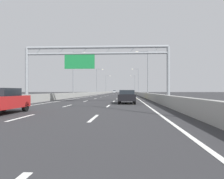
% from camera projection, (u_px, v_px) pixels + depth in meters
% --- Properties ---
extents(ground_plane, '(260.00, 260.00, 0.00)m').
position_uv_depth(ground_plane, '(119.00, 94.00, 98.70)').
color(ground_plane, '#2D2D30').
extents(lane_dash_left_1, '(0.16, 3.00, 0.01)m').
position_uv_depth(lane_dash_left_1, '(22.00, 118.00, 11.49)').
color(lane_dash_left_1, white).
rests_on(lane_dash_left_1, ground_plane).
extents(lane_dash_left_2, '(0.16, 3.00, 0.01)m').
position_uv_depth(lane_dash_left_2, '(68.00, 106.00, 20.47)').
color(lane_dash_left_2, white).
rests_on(lane_dash_left_2, ground_plane).
extents(lane_dash_left_3, '(0.16, 3.00, 0.01)m').
position_uv_depth(lane_dash_left_3, '(86.00, 101.00, 29.45)').
color(lane_dash_left_3, white).
rests_on(lane_dash_left_3, ground_plane).
extents(lane_dash_left_4, '(0.16, 3.00, 0.01)m').
position_uv_depth(lane_dash_left_4, '(95.00, 99.00, 38.44)').
color(lane_dash_left_4, white).
rests_on(lane_dash_left_4, ground_plane).
extents(lane_dash_left_5, '(0.16, 3.00, 0.01)m').
position_uv_depth(lane_dash_left_5, '(101.00, 97.00, 47.42)').
color(lane_dash_left_5, white).
rests_on(lane_dash_left_5, ground_plane).
extents(lane_dash_left_6, '(0.16, 3.00, 0.01)m').
position_uv_depth(lane_dash_left_6, '(105.00, 96.00, 56.40)').
color(lane_dash_left_6, white).
rests_on(lane_dash_left_6, ground_plane).
extents(lane_dash_left_7, '(0.16, 3.00, 0.01)m').
position_uv_depth(lane_dash_left_7, '(108.00, 95.00, 65.38)').
color(lane_dash_left_7, white).
rests_on(lane_dash_left_7, ground_plane).
extents(lane_dash_left_8, '(0.16, 3.00, 0.01)m').
position_uv_depth(lane_dash_left_8, '(110.00, 95.00, 74.36)').
color(lane_dash_left_8, white).
rests_on(lane_dash_left_8, ground_plane).
extents(lane_dash_left_9, '(0.16, 3.00, 0.01)m').
position_uv_depth(lane_dash_left_9, '(112.00, 94.00, 83.34)').
color(lane_dash_left_9, white).
rests_on(lane_dash_left_9, ground_plane).
extents(lane_dash_left_10, '(0.16, 3.00, 0.01)m').
position_uv_depth(lane_dash_left_10, '(114.00, 94.00, 92.33)').
color(lane_dash_left_10, white).
rests_on(lane_dash_left_10, ground_plane).
extents(lane_dash_left_11, '(0.16, 3.00, 0.01)m').
position_uv_depth(lane_dash_left_11, '(115.00, 94.00, 101.31)').
color(lane_dash_left_11, white).
rests_on(lane_dash_left_11, ground_plane).
extents(lane_dash_left_12, '(0.16, 3.00, 0.01)m').
position_uv_depth(lane_dash_left_12, '(116.00, 93.00, 110.29)').
color(lane_dash_left_12, white).
rests_on(lane_dash_left_12, ground_plane).
extents(lane_dash_left_13, '(0.16, 3.00, 0.01)m').
position_uv_depth(lane_dash_left_13, '(117.00, 93.00, 119.27)').
color(lane_dash_left_13, white).
rests_on(lane_dash_left_13, ground_plane).
extents(lane_dash_left_14, '(0.16, 3.00, 0.01)m').
position_uv_depth(lane_dash_left_14, '(117.00, 93.00, 128.25)').
color(lane_dash_left_14, white).
rests_on(lane_dash_left_14, ground_plane).
extents(lane_dash_left_15, '(0.16, 3.00, 0.01)m').
position_uv_depth(lane_dash_left_15, '(118.00, 93.00, 137.24)').
color(lane_dash_left_15, white).
rests_on(lane_dash_left_15, ground_plane).
extents(lane_dash_left_16, '(0.16, 3.00, 0.01)m').
position_uv_depth(lane_dash_left_16, '(118.00, 93.00, 146.22)').
color(lane_dash_left_16, white).
rests_on(lane_dash_left_16, ground_plane).
extents(lane_dash_left_17, '(0.16, 3.00, 0.01)m').
position_uv_depth(lane_dash_left_17, '(119.00, 93.00, 155.20)').
color(lane_dash_left_17, white).
rests_on(lane_dash_left_17, ground_plane).
extents(lane_dash_right_1, '(0.16, 3.00, 0.01)m').
position_uv_depth(lane_dash_right_1, '(94.00, 118.00, 11.26)').
color(lane_dash_right_1, white).
rests_on(lane_dash_right_1, ground_plane).
extents(lane_dash_right_2, '(0.16, 3.00, 0.01)m').
position_uv_depth(lane_dash_right_2, '(108.00, 106.00, 20.24)').
color(lane_dash_right_2, white).
rests_on(lane_dash_right_2, ground_plane).
extents(lane_dash_right_3, '(0.16, 3.00, 0.01)m').
position_uv_depth(lane_dash_right_3, '(114.00, 101.00, 29.23)').
color(lane_dash_right_3, white).
rests_on(lane_dash_right_3, ground_plane).
extents(lane_dash_right_4, '(0.16, 3.00, 0.01)m').
position_uv_depth(lane_dash_right_4, '(117.00, 99.00, 38.21)').
color(lane_dash_right_4, white).
rests_on(lane_dash_right_4, ground_plane).
extents(lane_dash_right_5, '(0.16, 3.00, 0.01)m').
position_uv_depth(lane_dash_right_5, '(119.00, 97.00, 47.19)').
color(lane_dash_right_5, white).
rests_on(lane_dash_right_5, ground_plane).
extents(lane_dash_right_6, '(0.16, 3.00, 0.01)m').
position_uv_depth(lane_dash_right_6, '(120.00, 96.00, 56.17)').
color(lane_dash_right_6, white).
rests_on(lane_dash_right_6, ground_plane).
extents(lane_dash_right_7, '(0.16, 3.00, 0.01)m').
position_uv_depth(lane_dash_right_7, '(121.00, 95.00, 65.15)').
color(lane_dash_right_7, white).
rests_on(lane_dash_right_7, ground_plane).
extents(lane_dash_right_8, '(0.16, 3.00, 0.01)m').
position_uv_depth(lane_dash_right_8, '(122.00, 95.00, 74.13)').
color(lane_dash_right_8, white).
rests_on(lane_dash_right_8, ground_plane).
extents(lane_dash_right_9, '(0.16, 3.00, 0.01)m').
position_uv_depth(lane_dash_right_9, '(122.00, 94.00, 83.12)').
color(lane_dash_right_9, white).
rests_on(lane_dash_right_9, ground_plane).
extents(lane_dash_right_10, '(0.16, 3.00, 0.01)m').
position_uv_depth(lane_dash_right_10, '(123.00, 94.00, 92.10)').
color(lane_dash_right_10, white).
rests_on(lane_dash_right_10, ground_plane).
extents(lane_dash_right_11, '(0.16, 3.00, 0.01)m').
position_uv_depth(lane_dash_right_11, '(123.00, 94.00, 101.08)').
color(lane_dash_right_11, white).
rests_on(lane_dash_right_11, ground_plane).
extents(lane_dash_right_12, '(0.16, 3.00, 0.01)m').
position_uv_depth(lane_dash_right_12, '(123.00, 93.00, 110.06)').
color(lane_dash_right_12, white).
rests_on(lane_dash_right_12, ground_plane).
extents(lane_dash_right_13, '(0.16, 3.00, 0.01)m').
position_uv_depth(lane_dash_right_13, '(124.00, 93.00, 119.04)').
color(lane_dash_right_13, white).
rests_on(lane_dash_right_13, ground_plane).
extents(lane_dash_right_14, '(0.16, 3.00, 0.01)m').
position_uv_depth(lane_dash_right_14, '(124.00, 93.00, 128.03)').
color(lane_dash_right_14, white).
rests_on(lane_dash_right_14, ground_plane).
extents(lane_dash_right_15, '(0.16, 3.00, 0.01)m').
position_uv_depth(lane_dash_right_15, '(124.00, 93.00, 137.01)').
color(lane_dash_right_15, white).
rests_on(lane_dash_right_15, ground_plane).
extents(lane_dash_right_16, '(0.16, 3.00, 0.01)m').
position_uv_depth(lane_dash_right_16, '(124.00, 93.00, 145.99)').
color(lane_dash_right_16, white).
rests_on(lane_dash_right_16, ground_plane).
extents(lane_dash_right_17, '(0.16, 3.00, 0.01)m').
position_uv_depth(lane_dash_right_17, '(124.00, 93.00, 154.97)').
color(lane_dash_right_17, white).
rests_on(lane_dash_right_17, ground_plane).
extents(edge_line_left, '(0.16, 176.00, 0.01)m').
position_uv_depth(edge_line_left, '(104.00, 94.00, 87.06)').
color(edge_line_left, white).
rests_on(edge_line_left, ground_plane).
extents(edge_line_right, '(0.16, 176.00, 0.01)m').
position_uv_depth(edge_line_right, '(132.00, 94.00, 86.39)').
color(edge_line_right, white).
rests_on(edge_line_right, ground_plane).
extents(barrier_left, '(0.45, 220.00, 0.95)m').
position_uv_depth(barrier_left, '(105.00, 92.00, 109.12)').
color(barrier_left, '#9E9E99').
rests_on(barrier_left, ground_plane).
extents(barrier_right, '(0.45, 220.00, 0.95)m').
position_uv_depth(barrier_right, '(134.00, 93.00, 108.24)').
color(barrier_right, '#9E9E99').
rests_on(barrier_right, ground_plane).
extents(sign_gantry, '(16.28, 0.36, 6.36)m').
position_uv_depth(sign_gantry, '(94.00, 59.00, 25.90)').
color(sign_gantry, gray).
rests_on(sign_gantry, ground_plane).
extents(streetlamp_left_mid, '(2.58, 0.28, 9.50)m').
position_uv_depth(streetlamp_left_mid, '(74.00, 71.00, 48.22)').
color(streetlamp_left_mid, slate).
rests_on(streetlamp_left_mid, ground_plane).
extents(streetlamp_right_mid, '(2.58, 0.28, 9.50)m').
position_uv_depth(streetlamp_right_mid, '(147.00, 71.00, 47.27)').
color(streetlamp_right_mid, slate).
rests_on(streetlamp_right_mid, ground_plane).
extents(streetlamp_left_far, '(2.58, 0.28, 9.50)m').
position_uv_depth(streetlamp_left_far, '(97.00, 80.00, 86.07)').
color(streetlamp_left_far, slate).
rests_on(streetlamp_left_far, ground_plane).
extents(streetlamp_right_far, '(2.58, 0.28, 9.50)m').
position_uv_depth(streetlamp_right_far, '(138.00, 80.00, 85.12)').
color(streetlamp_right_far, slate).
rests_on(streetlamp_right_far, ground_plane).
extents(streetlamp_left_distant, '(2.58, 0.28, 9.50)m').
position_uv_depth(streetlamp_left_distant, '(106.00, 83.00, 123.91)').
color(streetlamp_left_distant, slate).
rests_on(streetlamp_left_distant, ground_plane).
extents(streetlamp_right_distant, '(2.58, 0.28, 9.50)m').
position_uv_depth(streetlamp_right_distant, '(134.00, 83.00, 122.97)').
color(streetlamp_right_distant, slate).
rests_on(streetlamp_right_distant, ground_plane).
extents(black_car, '(1.73, 4.45, 1.41)m').
position_uv_depth(black_car, '(127.00, 96.00, 24.23)').
color(black_car, black).
rests_on(black_car, ground_plane).
extents(yellow_car, '(1.79, 4.66, 1.43)m').
position_uv_depth(yellow_car, '(128.00, 94.00, 38.81)').
color(yellow_car, yellow).
rests_on(yellow_car, ground_plane).
extents(red_car, '(1.70, 4.60, 1.49)m').
position_uv_depth(red_car, '(0.00, 101.00, 13.25)').
color(red_car, red).
rests_on(red_car, ground_plane).
extents(silver_car, '(1.75, 4.14, 1.46)m').
position_uv_depth(silver_car, '(114.00, 92.00, 131.81)').
color(silver_car, '#A8ADB2').
rests_on(silver_car, ground_plane).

